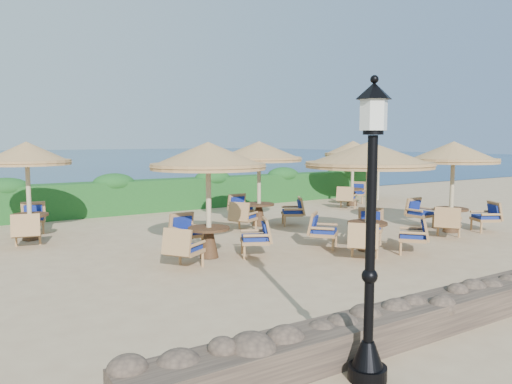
# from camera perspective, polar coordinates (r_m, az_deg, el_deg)

# --- Properties ---
(ground) EXTENTS (120.00, 120.00, 0.00)m
(ground) POSITION_cam_1_polar(r_m,az_deg,el_deg) (14.06, 6.87, -5.12)
(ground) COLOR tan
(ground) RESTS_ON ground
(sea) EXTENTS (160.00, 160.00, 0.00)m
(sea) POSITION_cam_1_polar(r_m,az_deg,el_deg) (81.19, -26.20, 3.48)
(sea) COLOR #0C264C
(sea) RESTS_ON ground
(hedge) EXTENTS (18.00, 0.90, 1.20)m
(hedge) POSITION_cam_1_polar(r_m,az_deg,el_deg) (20.01, -6.25, -0.06)
(hedge) COLOR #17481B
(hedge) RESTS_ON ground
(lamp_post) EXTENTS (0.44, 0.44, 3.31)m
(lamp_post) POSITION_cam_1_polar(r_m,az_deg,el_deg) (5.65, 12.94, -5.90)
(lamp_post) COLOR black
(lamp_post) RESTS_ON ground
(extra_parasol) EXTENTS (2.30, 2.30, 2.41)m
(extra_parasol) POSITION_cam_1_polar(r_m,az_deg,el_deg) (22.94, 13.87, 4.50)
(extra_parasol) COLOR #C7B68C
(extra_parasol) RESTS_ON ground
(cafe_set_0) EXTENTS (2.77, 2.75, 2.65)m
(cafe_set_0) POSITION_cam_1_polar(r_m,az_deg,el_deg) (11.33, -5.47, 1.79)
(cafe_set_0) COLOR #C7B68C
(cafe_set_0) RESTS_ON ground
(cafe_set_1) EXTENTS (3.11, 3.11, 2.65)m
(cafe_set_1) POSITION_cam_1_polar(r_m,az_deg,el_deg) (12.30, 12.75, 2.10)
(cafe_set_1) COLOR #C7B68C
(cafe_set_1) RESTS_ON ground
(cafe_set_2) EXTENTS (2.77, 2.68, 2.65)m
(cafe_set_2) POSITION_cam_1_polar(r_m,az_deg,el_deg) (15.56, 21.57, 2.42)
(cafe_set_2) COLOR #C7B68C
(cafe_set_2) RESTS_ON ground
(cafe_set_3) EXTENTS (2.28, 2.88, 2.65)m
(cafe_set_3) POSITION_cam_1_polar(r_m,az_deg,el_deg) (14.64, -24.66, 2.27)
(cafe_set_3) COLOR #C7B68C
(cafe_set_3) RESTS_ON ground
(cafe_set_4) EXTENTS (2.77, 2.77, 2.65)m
(cafe_set_4) POSITION_cam_1_polar(r_m,az_deg,el_deg) (15.57, 0.34, 3.02)
(cafe_set_4) COLOR #C7B68C
(cafe_set_4) RESTS_ON ground
(cafe_set_5) EXTENTS (2.69, 2.32, 2.65)m
(cafe_set_5) POSITION_cam_1_polar(r_m,az_deg,el_deg) (20.75, 11.00, 3.68)
(cafe_set_5) COLOR #C7B68C
(cafe_set_5) RESTS_ON ground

